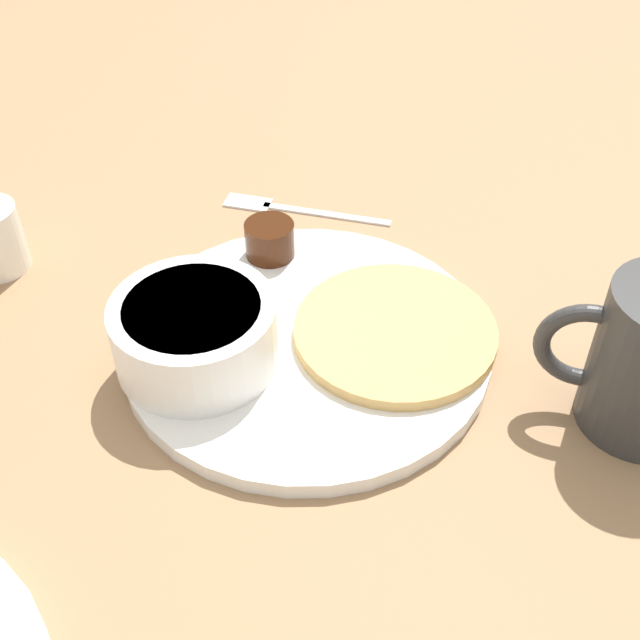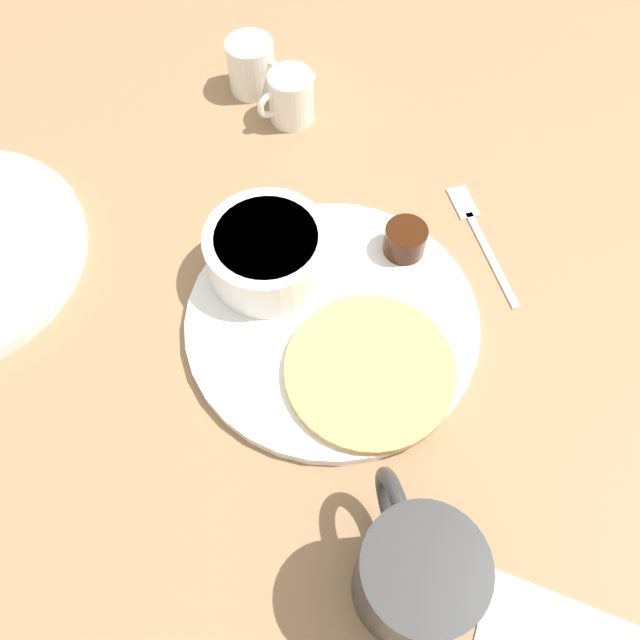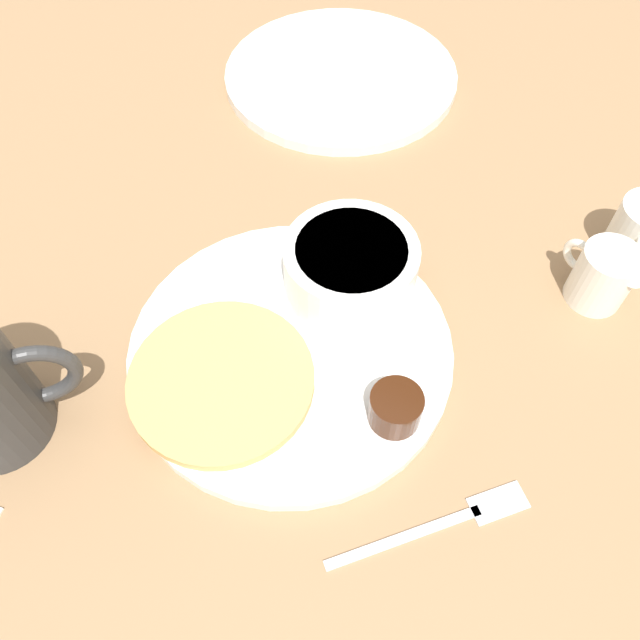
{
  "view_description": "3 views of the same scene",
  "coord_description": "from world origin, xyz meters",
  "px_view_note": "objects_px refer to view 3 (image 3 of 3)",
  "views": [
    {
      "loc": [
        0.19,
        0.36,
        0.39
      ],
      "look_at": [
        -0.0,
        0.01,
        0.03
      ],
      "focal_mm": 45.0,
      "sensor_mm": 36.0,
      "label": 1
    },
    {
      "loc": [
        -0.13,
        0.24,
        0.48
      ],
      "look_at": [
        0.0,
        0.01,
        0.03
      ],
      "focal_mm": 35.0,
      "sensor_mm": 36.0,
      "label": 2
    },
    {
      "loc": [
        -0.22,
        -0.14,
        0.43
      ],
      "look_at": [
        0.01,
        -0.02,
        0.04
      ],
      "focal_mm": 35.0,
      "sensor_mm": 36.0,
      "label": 3
    }
  ],
  "objects_px": {
    "plate": "(291,349)",
    "bowl": "(350,266)",
    "creamer_pitcher_near": "(602,275)",
    "fork": "(452,520)"
  },
  "relations": [
    {
      "from": "creamer_pitcher_near",
      "to": "fork",
      "type": "xyz_separation_m",
      "value": [
        -0.23,
        0.04,
        -0.03
      ]
    },
    {
      "from": "creamer_pitcher_near",
      "to": "fork",
      "type": "bearing_deg",
      "value": 170.93
    },
    {
      "from": "plate",
      "to": "creamer_pitcher_near",
      "type": "bearing_deg",
      "value": -49.75
    },
    {
      "from": "bowl",
      "to": "creamer_pitcher_near",
      "type": "height_order",
      "value": "bowl"
    },
    {
      "from": "bowl",
      "to": "fork",
      "type": "bearing_deg",
      "value": -133.89
    },
    {
      "from": "fork",
      "to": "creamer_pitcher_near",
      "type": "bearing_deg",
      "value": -9.07
    },
    {
      "from": "bowl",
      "to": "creamer_pitcher_near",
      "type": "distance_m",
      "value": 0.21
    },
    {
      "from": "creamer_pitcher_near",
      "to": "fork",
      "type": "relative_size",
      "value": 0.57
    },
    {
      "from": "plate",
      "to": "bowl",
      "type": "height_order",
      "value": "bowl"
    },
    {
      "from": "bowl",
      "to": "creamer_pitcher_near",
      "type": "xyz_separation_m",
      "value": [
        0.09,
        -0.18,
        -0.01
      ]
    }
  ]
}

